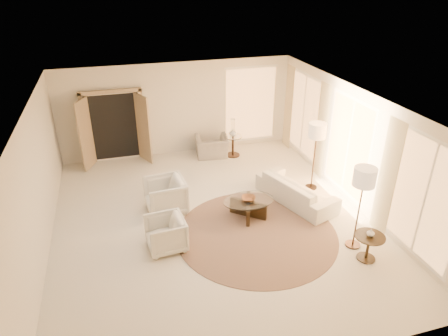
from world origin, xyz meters
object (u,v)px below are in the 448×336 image
object	(u,v)px
coffee_table	(248,206)
side_table	(233,144)
armchair_right	(166,232)
end_table	(369,243)
end_vase	(371,233)
accent_chair	(212,143)
bowl	(249,199)
side_vase	(233,132)
floor_lamp_near	(317,134)
armchair_left	(165,194)
sofa	(296,190)
floor_lamp_far	(364,181)

from	to	relation	value
coffee_table	side_table	xyz separation A→B (m)	(0.66, 3.33, 0.11)
armchair_right	end_table	bearing A→B (deg)	64.60
armchair_right	end_vase	size ratio (longest dim) A/B	4.94
accent_chair	end_table	world-z (taller)	accent_chair
coffee_table	bowl	size ratio (longest dim) A/B	4.63
end_table	end_vase	size ratio (longest dim) A/B	3.72
side_vase	end_vase	bearing A→B (deg)	-78.57
accent_chair	floor_lamp_near	bearing A→B (deg)	134.76
end_table	end_vase	distance (m)	0.25
side_table	bowl	size ratio (longest dim) A/B	2.04
bowl	accent_chair	bearing A→B (deg)	89.48
armchair_left	coffee_table	size ratio (longest dim) A/B	0.62
coffee_table	floor_lamp_near	bearing A→B (deg)	21.71
end_table	side_vase	size ratio (longest dim) A/B	2.44
floor_lamp_near	sofa	bearing A→B (deg)	-143.71
end_table	floor_lamp_near	world-z (taller)	floor_lamp_near
sofa	armchair_left	size ratio (longest dim) A/B	2.35
end_vase	bowl	bearing A→B (deg)	129.99
accent_chair	end_vase	distance (m)	5.83
accent_chair	side_table	xyz separation A→B (m)	(0.63, -0.14, -0.03)
side_table	floor_lamp_far	world-z (taller)	floor_lamp_far
side_table	end_vase	xyz separation A→B (m)	(1.10, -5.43, 0.24)
armchair_left	accent_chair	world-z (taller)	armchair_left
accent_chair	end_vase	xyz separation A→B (m)	(1.73, -5.57, 0.21)
armchair_right	floor_lamp_far	world-z (taller)	floor_lamp_far
end_vase	side_table	bearing A→B (deg)	101.43
side_table	floor_lamp_near	xyz separation A→B (m)	(1.39, -2.51, 1.14)
accent_chair	armchair_left	bearing A→B (deg)	63.33
floor_lamp_near	floor_lamp_far	bearing A→B (deg)	-97.00
accent_chair	bowl	distance (m)	3.47
armchair_right	floor_lamp_near	world-z (taller)	floor_lamp_near
bowl	end_vase	distance (m)	2.74
armchair_left	bowl	distance (m)	1.96
sofa	bowl	bearing A→B (deg)	83.54
sofa	accent_chair	xyz separation A→B (m)	(-1.32, 3.16, 0.11)
armchair_right	accent_chair	xyz separation A→B (m)	(2.04, 4.11, 0.03)
floor_lamp_near	end_table	bearing A→B (deg)	-95.65
end_table	end_vase	world-z (taller)	end_vase
armchair_left	side_vase	xyz separation A→B (m)	(2.46, 2.56, 0.30)
armchair_left	accent_chair	xyz separation A→B (m)	(1.83, 2.70, -0.04)
end_vase	sofa	bearing A→B (deg)	99.55
armchair_right	side_vase	bearing A→B (deg)	141.72
coffee_table	side_vase	world-z (taller)	side_vase
armchair_left	armchair_right	bearing A→B (deg)	-12.84
coffee_table	end_table	distance (m)	2.74
accent_chair	side_table	distance (m)	0.65
end_table	sofa	bearing A→B (deg)	99.55
armchair_right	sofa	bearing A→B (deg)	101.45
floor_lamp_near	end_vase	distance (m)	3.07
sofa	coffee_table	distance (m)	1.39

